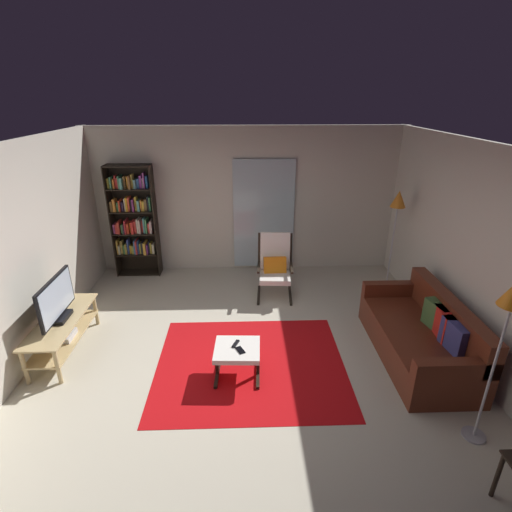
{
  "coord_description": "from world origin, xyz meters",
  "views": [
    {
      "loc": [
        -0.05,
        -3.92,
        3.09
      ],
      "look_at": [
        0.11,
        0.96,
        1.04
      ],
      "focal_mm": 27.21,
      "sensor_mm": 36.0,
      "label": 1
    }
  ],
  "objects_px": {
    "bookshelf_near_tv": "(134,219)",
    "leather_sofa": "(422,336)",
    "television": "(57,301)",
    "tv_remote": "(236,344)",
    "lounge_armchair": "(275,264)",
    "tv_stand": "(63,330)",
    "floor_lamp_by_shelf": "(397,208)",
    "wall_clock": "(142,172)",
    "cell_phone": "(240,350)",
    "floor_lamp_by_sofa": "(511,309)",
    "ottoman": "(237,353)"
  },
  "relations": [
    {
      "from": "lounge_armchair",
      "to": "floor_lamp_by_sofa",
      "type": "distance_m",
      "value": 3.56
    },
    {
      "from": "television",
      "to": "leather_sofa",
      "type": "relative_size",
      "value": 0.46
    },
    {
      "from": "leather_sofa",
      "to": "cell_phone",
      "type": "bearing_deg",
      "value": -171.33
    },
    {
      "from": "bookshelf_near_tv",
      "to": "floor_lamp_by_sofa",
      "type": "height_order",
      "value": "bookshelf_near_tv"
    },
    {
      "from": "bookshelf_near_tv",
      "to": "wall_clock",
      "type": "bearing_deg",
      "value": 30.37
    },
    {
      "from": "leather_sofa",
      "to": "ottoman",
      "type": "bearing_deg",
      "value": -172.84
    },
    {
      "from": "bookshelf_near_tv",
      "to": "leather_sofa",
      "type": "xyz_separation_m",
      "value": [
        4.14,
        -2.64,
        -0.74
      ]
    },
    {
      "from": "ottoman",
      "to": "floor_lamp_by_shelf",
      "type": "xyz_separation_m",
      "value": [
        2.48,
        2.06,
        1.12
      ]
    },
    {
      "from": "floor_lamp_by_sofa",
      "to": "wall_clock",
      "type": "xyz_separation_m",
      "value": [
        -3.94,
        4.01,
        0.42
      ]
    },
    {
      "from": "tv_remote",
      "to": "floor_lamp_by_shelf",
      "type": "xyz_separation_m",
      "value": [
        2.5,
        2.0,
        1.04
      ]
    },
    {
      "from": "television",
      "to": "bookshelf_near_tv",
      "type": "xyz_separation_m",
      "value": [
        0.38,
        2.36,
        0.31
      ]
    },
    {
      "from": "tv_stand",
      "to": "wall_clock",
      "type": "height_order",
      "value": "wall_clock"
    },
    {
      "from": "bookshelf_near_tv",
      "to": "floor_lamp_by_shelf",
      "type": "bearing_deg",
      "value": -11.3
    },
    {
      "from": "ottoman",
      "to": "floor_lamp_by_sofa",
      "type": "relative_size",
      "value": 0.32
    },
    {
      "from": "lounge_armchair",
      "to": "leather_sofa",
      "type": "bearing_deg",
      "value": -45.56
    },
    {
      "from": "cell_phone",
      "to": "television",
      "type": "bearing_deg",
      "value": 138.43
    },
    {
      "from": "tv_stand",
      "to": "floor_lamp_by_shelf",
      "type": "bearing_deg",
      "value": 17.75
    },
    {
      "from": "television",
      "to": "cell_phone",
      "type": "xyz_separation_m",
      "value": [
        2.26,
        -0.62,
        -0.33
      ]
    },
    {
      "from": "bookshelf_near_tv",
      "to": "wall_clock",
      "type": "distance_m",
      "value": 0.84
    },
    {
      "from": "bookshelf_near_tv",
      "to": "ottoman",
      "type": "bearing_deg",
      "value": -57.8
    },
    {
      "from": "wall_clock",
      "to": "cell_phone",
      "type": "bearing_deg",
      "value": -61.78
    },
    {
      "from": "floor_lamp_by_sofa",
      "to": "ottoman",
      "type": "bearing_deg",
      "value": 157.46
    },
    {
      "from": "lounge_armchair",
      "to": "wall_clock",
      "type": "distance_m",
      "value": 2.78
    },
    {
      "from": "bookshelf_near_tv",
      "to": "ottoman",
      "type": "xyz_separation_m",
      "value": [
        1.84,
        -2.93,
        -0.72
      ]
    },
    {
      "from": "television",
      "to": "tv_stand",
      "type": "bearing_deg",
      "value": -105.92
    },
    {
      "from": "television",
      "to": "ottoman",
      "type": "height_order",
      "value": "television"
    },
    {
      "from": "wall_clock",
      "to": "television",
      "type": "bearing_deg",
      "value": -103.31
    },
    {
      "from": "ottoman",
      "to": "floor_lamp_by_shelf",
      "type": "bearing_deg",
      "value": 39.67
    },
    {
      "from": "floor_lamp_by_sofa",
      "to": "cell_phone",
      "type": "bearing_deg",
      "value": 158.35
    },
    {
      "from": "tv_stand",
      "to": "floor_lamp_by_sofa",
      "type": "xyz_separation_m",
      "value": [
        4.53,
        -1.51,
        1.12
      ]
    },
    {
      "from": "television",
      "to": "cell_phone",
      "type": "height_order",
      "value": "television"
    },
    {
      "from": "ottoman",
      "to": "floor_lamp_by_shelf",
      "type": "distance_m",
      "value": 3.42
    },
    {
      "from": "leather_sofa",
      "to": "television",
      "type": "bearing_deg",
      "value": 176.54
    },
    {
      "from": "bookshelf_near_tv",
      "to": "wall_clock",
      "type": "xyz_separation_m",
      "value": [
        0.21,
        0.12,
        0.81
      ]
    },
    {
      "from": "cell_phone",
      "to": "floor_lamp_by_sofa",
      "type": "xyz_separation_m",
      "value": [
        2.28,
        -0.9,
        1.03
      ]
    },
    {
      "from": "ottoman",
      "to": "floor_lamp_by_sofa",
      "type": "height_order",
      "value": "floor_lamp_by_sofa"
    },
    {
      "from": "television",
      "to": "tv_remote",
      "type": "relative_size",
      "value": 6.05
    },
    {
      "from": "tv_remote",
      "to": "floor_lamp_by_sofa",
      "type": "bearing_deg",
      "value": -0.84
    },
    {
      "from": "bookshelf_near_tv",
      "to": "ottoman",
      "type": "distance_m",
      "value": 3.53
    },
    {
      "from": "leather_sofa",
      "to": "floor_lamp_by_shelf",
      "type": "bearing_deg",
      "value": 84.01
    },
    {
      "from": "cell_phone",
      "to": "wall_clock",
      "type": "xyz_separation_m",
      "value": [
        -1.67,
        3.11,
        1.45
      ]
    },
    {
      "from": "tv_remote",
      "to": "wall_clock",
      "type": "xyz_separation_m",
      "value": [
        -1.61,
        2.99,
        1.44
      ]
    },
    {
      "from": "television",
      "to": "floor_lamp_by_shelf",
      "type": "xyz_separation_m",
      "value": [
        4.7,
        1.5,
        0.71
      ]
    },
    {
      "from": "television",
      "to": "leather_sofa",
      "type": "distance_m",
      "value": 4.55
    },
    {
      "from": "tv_stand",
      "to": "television",
      "type": "bearing_deg",
      "value": 74.08
    },
    {
      "from": "tv_stand",
      "to": "bookshelf_near_tv",
      "type": "relative_size",
      "value": 0.67
    },
    {
      "from": "wall_clock",
      "to": "floor_lamp_by_shelf",
      "type": "bearing_deg",
      "value": -13.51
    },
    {
      "from": "leather_sofa",
      "to": "tv_remote",
      "type": "height_order",
      "value": "leather_sofa"
    },
    {
      "from": "tv_stand",
      "to": "lounge_armchair",
      "type": "distance_m",
      "value": 3.18
    },
    {
      "from": "floor_lamp_by_shelf",
      "to": "lounge_armchair",
      "type": "bearing_deg",
      "value": -179.0
    }
  ]
}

